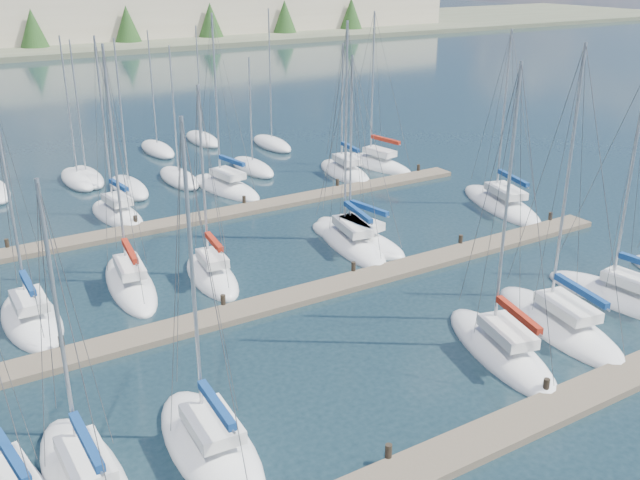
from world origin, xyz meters
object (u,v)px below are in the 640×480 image
sailboat_d (500,350)px  sailboat_i (130,284)px  sailboat_e (559,325)px  sailboat_c (210,445)px  sailboat_l (357,239)px  sailboat_o (117,214)px  sailboat_q (345,172)px  sailboat_k (349,241)px  sailboat_p (226,187)px  sailboat_r (376,164)px  sailboat_j (212,275)px  sailboat_f (624,299)px  sailboat_h (31,320)px  sailboat_m (501,205)px

sailboat_d → sailboat_i: size_ratio=1.01×
sailboat_e → sailboat_i: bearing=147.3°
sailboat_c → sailboat_l: 21.42m
sailboat_o → sailboat_c: bearing=-105.9°
sailboat_q → sailboat_c: 36.13m
sailboat_l → sailboat_e: size_ratio=0.86×
sailboat_k → sailboat_c: 20.92m
sailboat_c → sailboat_e: 18.12m
sailboat_k → sailboat_c: sailboat_k is taller
sailboat_p → sailboat_c: bearing=-124.9°
sailboat_l → sailboat_r: size_ratio=0.90×
sailboat_j → sailboat_d: (7.88, -14.42, -0.00)m
sailboat_i → sailboat_q: bearing=35.8°
sailboat_q → sailboat_p: size_ratio=0.81×
sailboat_d → sailboat_o: bearing=123.1°
sailboat_q → sailboat_o: size_ratio=0.87×
sailboat_j → sailboat_i: 4.44m
sailboat_l → sailboat_p: (-2.47, 14.37, 0.01)m
sailboat_l → sailboat_f: (7.02, -14.37, 0.00)m
sailboat_d → sailboat_o: sailboat_d is taller
sailboat_c → sailboat_p: bearing=67.3°
sailboat_e → sailboat_f: bearing=12.0°
sailboat_h → sailboat_c: bearing=-74.9°
sailboat_k → sailboat_c: (-15.53, -14.02, -0.01)m
sailboat_c → sailboat_f: 23.15m
sailboat_p → sailboat_d: size_ratio=1.01×
sailboat_l → sailboat_p: bearing=90.0°
sailboat_k → sailboat_i: sailboat_k is taller
sailboat_j → sailboat_m: bearing=8.0°
sailboat_i → sailboat_k: bearing=2.6°
sailboat_r → sailboat_i: sailboat_i is taller
sailboat_k → sailboat_l: size_ratio=1.16×
sailboat_r → sailboat_p: bearing=167.9°
sailboat_r → sailboat_d: size_ratio=0.99×
sailboat_d → sailboat_k: bearing=98.1°
sailboat_h → sailboat_f: size_ratio=0.95×
sailboat_h → sailboat_c: sailboat_c is taller
sailboat_h → sailboat_r: bearing=24.7°
sailboat_h → sailboat_d: sailboat_d is taller
sailboat_q → sailboat_h: size_ratio=0.93×
sailboat_k → sailboat_m: bearing=11.1°
sailboat_f → sailboat_r: bearing=74.3°
sailboat_k → sailboat_f: 16.20m
sailboat_h → sailboat_j: 9.68m
sailboat_l → sailboat_o: bearing=122.8°
sailboat_c → sailboat_d: sailboat_d is taller
sailboat_p → sailboat_o: (-9.05, -1.81, 0.01)m
sailboat_k → sailboat_d: bearing=-85.9°
sailboat_k → sailboat_h: size_ratio=1.18×
sailboat_e → sailboat_o: bearing=127.4°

